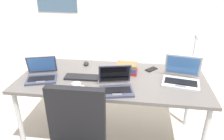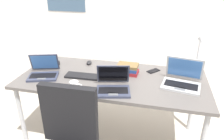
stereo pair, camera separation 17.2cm
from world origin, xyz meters
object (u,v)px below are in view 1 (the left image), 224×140
at_px(laptop_back_left, 42,75).
at_px(cell_phone, 151,69).
at_px(coffee_mug, 77,88).
at_px(headphones, 47,65).
at_px(book_stack, 127,68).
at_px(computer_mouse, 86,63).
at_px(laptop_back_right, 116,86).
at_px(desk_lamp, 195,53).
at_px(laptop_far_corner, 181,77).
at_px(external_keyboard, 82,77).

bearing_deg(laptop_back_left, cell_phone, 18.67).
bearing_deg(laptop_back_left, coffee_mug, -26.45).
bearing_deg(headphones, laptop_back_left, -74.78).
xyz_separation_m(laptop_back_left, book_stack, (0.80, 0.24, 0.01)).
xyz_separation_m(computer_mouse, headphones, (-0.42, -0.10, -0.00)).
relative_size(laptop_back_right, computer_mouse, 3.52).
bearing_deg(coffee_mug, laptop_back_right, 14.72).
height_order(computer_mouse, book_stack, book_stack).
height_order(desk_lamp, coffee_mug, desk_lamp).
bearing_deg(headphones, laptop_far_corner, -6.94).
bearing_deg(coffee_mug, external_keyboard, 96.35).
xyz_separation_m(laptop_far_corner, computer_mouse, (-0.97, 0.27, -0.03)).
relative_size(external_keyboard, coffee_mug, 2.92).
bearing_deg(laptop_far_corner, headphones, 173.06).
relative_size(desk_lamp, laptop_back_right, 1.19).
xyz_separation_m(laptop_far_corner, headphones, (-1.39, 0.17, -0.03)).
bearing_deg(headphones, coffee_mug, -45.14).
relative_size(laptop_back_left, coffee_mug, 3.01).
xyz_separation_m(laptop_far_corner, book_stack, (-0.51, 0.13, 0.00)).
height_order(laptop_far_corner, external_keyboard, laptop_far_corner).
height_order(external_keyboard, headphones, headphones).
relative_size(computer_mouse, book_stack, 0.45).
xyz_separation_m(cell_phone, headphones, (-1.12, -0.07, 0.01)).
relative_size(desk_lamp, headphones, 1.87).
relative_size(laptop_far_corner, headphones, 1.73).
bearing_deg(cell_phone, laptop_back_right, -82.03).
height_order(computer_mouse, headphones, headphones).
height_order(laptop_back_left, coffee_mug, laptop_back_left).
bearing_deg(external_keyboard, book_stack, 21.40).
xyz_separation_m(desk_lamp, coffee_mug, (-1.06, -0.60, -0.15)).
bearing_deg(book_stack, laptop_far_corner, -14.17).
xyz_separation_m(laptop_back_right, external_keyboard, (-0.35, 0.18, -0.03)).
xyz_separation_m(laptop_back_right, laptop_far_corner, (0.58, 0.23, 0.01)).
xyz_separation_m(laptop_far_corner, external_keyboard, (-0.93, -0.05, -0.04)).
height_order(laptop_back_left, external_keyboard, laptop_back_left).
height_order(headphones, book_stack, book_stack).
relative_size(computer_mouse, headphones, 0.45).
bearing_deg(desk_lamp, laptop_back_right, -145.05).
distance_m(laptop_far_corner, computer_mouse, 1.01).
height_order(desk_lamp, book_stack, desk_lamp).
height_order(laptop_back_right, laptop_far_corner, laptop_far_corner).
relative_size(laptop_back_right, headphones, 1.58).
height_order(laptop_far_corner, computer_mouse, laptop_far_corner).
distance_m(book_stack, coffee_mug, 0.60).
relative_size(laptop_back_right, external_keyboard, 1.02).
relative_size(external_keyboard, computer_mouse, 3.44).
height_order(laptop_back_right, book_stack, laptop_back_right).
xyz_separation_m(laptop_back_right, computer_mouse, (-0.39, 0.50, -0.03)).
relative_size(laptop_back_right, coffee_mug, 2.99).
relative_size(desk_lamp, computer_mouse, 4.17).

